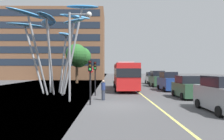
# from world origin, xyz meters

# --- Properties ---
(ground) EXTENTS (120.00, 240.00, 0.10)m
(ground) POSITION_xyz_m (-0.64, 0.00, -0.05)
(ground) COLOR #4C4C4F
(red_bus) EXTENTS (2.80, 10.21, 3.49)m
(red_bus) POSITION_xyz_m (1.36, 11.47, 1.91)
(red_bus) COLOR red
(red_bus) RESTS_ON ground
(leaf_sculpture) EXTENTS (10.27, 10.13, 9.34)m
(leaf_sculpture) POSITION_xyz_m (-6.26, 7.41, 7.03)
(leaf_sculpture) COLOR #9EA0A5
(leaf_sculpture) RESTS_ON ground
(traffic_light_kerb_near) EXTENTS (0.28, 0.42, 3.21)m
(traffic_light_kerb_near) POSITION_xyz_m (-1.97, 0.15, 2.34)
(traffic_light_kerb_near) COLOR black
(traffic_light_kerb_near) RESTS_ON ground
(traffic_light_kerb_far) EXTENTS (0.28, 0.42, 3.32)m
(traffic_light_kerb_far) POSITION_xyz_m (-1.98, 5.43, 2.42)
(traffic_light_kerb_far) COLOR black
(traffic_light_kerb_far) RESTS_ON ground
(car_parked_near) EXTENTS (2.09, 4.29, 2.16)m
(car_parked_near) POSITION_xyz_m (6.22, -2.43, 1.03)
(car_parked_near) COLOR gray
(car_parked_near) RESTS_ON ground
(car_parked_mid) EXTENTS (1.98, 3.80, 2.00)m
(car_parked_mid) POSITION_xyz_m (6.39, 3.79, 0.94)
(car_parked_mid) COLOR #2D5138
(car_parked_mid) RESTS_ON ground
(car_parked_far) EXTENTS (1.93, 4.52, 2.28)m
(car_parked_far) POSITION_xyz_m (6.53, 10.45, 1.07)
(car_parked_far) COLOR navy
(car_parked_far) RESTS_ON ground
(car_side_street) EXTENTS (2.07, 4.35, 2.38)m
(car_side_street) POSITION_xyz_m (6.62, 16.70, 1.11)
(car_side_street) COLOR #2D5138
(car_side_street) RESTS_ON ground
(car_far_side) EXTENTS (1.94, 3.87, 2.12)m
(car_far_side) POSITION_xyz_m (6.94, 22.57, 0.99)
(car_far_side) COLOR silver
(car_far_side) RESTS_ON ground
(street_lamp) EXTENTS (1.87, 0.44, 7.19)m
(street_lamp) POSITION_xyz_m (-3.34, 1.95, 4.65)
(street_lamp) COLOR gray
(street_lamp) RESTS_ON ground
(tree_pavement_near) EXTENTS (4.43, 5.93, 7.27)m
(tree_pavement_near) POSITION_xyz_m (-6.49, 24.98, 5.09)
(tree_pavement_near) COLOR brown
(tree_pavement_near) RESTS_ON ground
(pedestrian) EXTENTS (0.34, 0.34, 1.68)m
(pedestrian) POSITION_xyz_m (-1.09, 2.52, 0.84)
(pedestrian) COLOR #2D3342
(pedestrian) RESTS_ON ground
(no_entry_sign) EXTENTS (0.60, 0.12, 2.79)m
(no_entry_sign) POSITION_xyz_m (-2.63, 8.01, 1.85)
(no_entry_sign) COLOR gray
(no_entry_sign) RESTS_ON ground
(backdrop_building) EXTENTS (26.02, 11.34, 18.01)m
(backdrop_building) POSITION_xyz_m (-15.14, 41.68, 9.01)
(backdrop_building) COLOR brown
(backdrop_building) RESTS_ON ground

